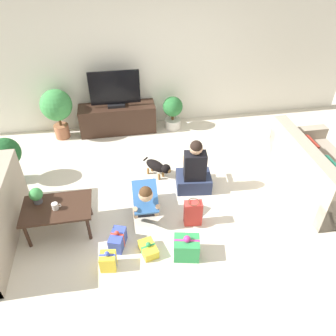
{
  "coord_description": "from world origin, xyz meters",
  "views": [
    {
      "loc": [
        -0.51,
        -3.32,
        3.35
      ],
      "look_at": [
        0.13,
        0.4,
        0.45
      ],
      "focal_mm": 35.0,
      "sensor_mm": 36.0,
      "label": 1
    }
  ],
  "objects_px": {
    "tv_console": "(118,119)",
    "dog": "(158,167)",
    "person_sitting": "(194,172)",
    "gift_bag_a": "(193,213)",
    "coffee_table": "(57,210)",
    "potted_plant_back_right": "(173,111)",
    "gift_box_a": "(148,249)",
    "gift_box_c": "(118,240)",
    "tabletop_plant": "(36,195)",
    "gift_box_d": "(187,248)",
    "potted_plant_back_left": "(57,108)",
    "gift_box_b": "(108,261)",
    "person_kneeling": "(145,198)",
    "sofa_right": "(318,173)",
    "potted_plant_corner_left": "(7,156)",
    "mug": "(55,206)",
    "tv": "(115,91)"
  },
  "relations": [
    {
      "from": "gift_box_c",
      "to": "tabletop_plant",
      "type": "xyz_separation_m",
      "value": [
        -0.96,
        0.53,
        0.43
      ]
    },
    {
      "from": "person_kneeling",
      "to": "gift_box_d",
      "type": "height_order",
      "value": "person_kneeling"
    },
    {
      "from": "person_kneeling",
      "to": "gift_box_d",
      "type": "distance_m",
      "value": 0.9
    },
    {
      "from": "person_kneeling",
      "to": "tabletop_plant",
      "type": "relative_size",
      "value": 3.36
    },
    {
      "from": "person_sitting",
      "to": "gift_bag_a",
      "type": "relative_size",
      "value": 2.23
    },
    {
      "from": "potted_plant_back_right",
      "to": "gift_bag_a",
      "type": "height_order",
      "value": "potted_plant_back_right"
    },
    {
      "from": "tabletop_plant",
      "to": "dog",
      "type": "bearing_deg",
      "value": 24.99
    },
    {
      "from": "tv",
      "to": "gift_bag_a",
      "type": "xyz_separation_m",
      "value": [
        0.87,
        -2.64,
        -0.65
      ]
    },
    {
      "from": "tv_console",
      "to": "dog",
      "type": "height_order",
      "value": "tv_console"
    },
    {
      "from": "potted_plant_back_right",
      "to": "dog",
      "type": "xyz_separation_m",
      "value": [
        -0.51,
        -1.5,
        -0.17
      ]
    },
    {
      "from": "potted_plant_back_left",
      "to": "gift_box_b",
      "type": "height_order",
      "value": "potted_plant_back_left"
    },
    {
      "from": "gift_box_b",
      "to": "gift_box_c",
      "type": "bearing_deg",
      "value": 67.87
    },
    {
      "from": "coffee_table",
      "to": "potted_plant_back_right",
      "type": "bearing_deg",
      "value": 51.02
    },
    {
      "from": "tv_console",
      "to": "gift_box_c",
      "type": "distance_m",
      "value": 2.87
    },
    {
      "from": "coffee_table",
      "to": "gift_box_d",
      "type": "relative_size",
      "value": 2.48
    },
    {
      "from": "gift_box_c",
      "to": "mug",
      "type": "relative_size",
      "value": 2.77
    },
    {
      "from": "gift_bag_a",
      "to": "gift_box_b",
      "type": "bearing_deg",
      "value": -155.25
    },
    {
      "from": "dog",
      "to": "tabletop_plant",
      "type": "bearing_deg",
      "value": 163.69
    },
    {
      "from": "tv",
      "to": "sofa_right",
      "type": "bearing_deg",
      "value": -37.67
    },
    {
      "from": "sofa_right",
      "to": "gift_box_b",
      "type": "height_order",
      "value": "sofa_right"
    },
    {
      "from": "gift_box_d",
      "to": "person_sitting",
      "type": "bearing_deg",
      "value": 72.78
    },
    {
      "from": "gift_box_b",
      "to": "mug",
      "type": "bearing_deg",
      "value": 131.68
    },
    {
      "from": "potted_plant_back_left",
      "to": "gift_box_b",
      "type": "distance_m",
      "value": 3.26
    },
    {
      "from": "gift_box_d",
      "to": "tv",
      "type": "bearing_deg",
      "value": 101.96
    },
    {
      "from": "potted_plant_back_right",
      "to": "gift_box_a",
      "type": "distance_m",
      "value": 3.12
    },
    {
      "from": "potted_plant_back_left",
      "to": "tabletop_plant",
      "type": "distance_m",
      "value": 2.28
    },
    {
      "from": "gift_box_b",
      "to": "tabletop_plant",
      "type": "height_order",
      "value": "tabletop_plant"
    },
    {
      "from": "gift_box_b",
      "to": "potted_plant_back_right",
      "type": "bearing_deg",
      "value": 66.62
    },
    {
      "from": "person_sitting",
      "to": "gift_bag_a",
      "type": "bearing_deg",
      "value": 82.49
    },
    {
      "from": "gift_box_a",
      "to": "gift_bag_a",
      "type": "relative_size",
      "value": 0.79
    },
    {
      "from": "person_kneeling",
      "to": "gift_box_b",
      "type": "relative_size",
      "value": 2.67
    },
    {
      "from": "gift_box_a",
      "to": "tabletop_plant",
      "type": "xyz_separation_m",
      "value": [
        -1.33,
        0.7,
        0.48
      ]
    },
    {
      "from": "mug",
      "to": "gift_box_c",
      "type": "bearing_deg",
      "value": -26.69
    },
    {
      "from": "gift_box_d",
      "to": "gift_bag_a",
      "type": "bearing_deg",
      "value": 68.81
    },
    {
      "from": "tv_console",
      "to": "tv",
      "type": "bearing_deg",
      "value": 0.0
    },
    {
      "from": "person_sitting",
      "to": "person_kneeling",
      "type": "bearing_deg",
      "value": 35.64
    },
    {
      "from": "sofa_right",
      "to": "gift_box_c",
      "type": "xyz_separation_m",
      "value": [
        -3.05,
        -0.63,
        -0.18
      ]
    },
    {
      "from": "gift_box_c",
      "to": "gift_box_d",
      "type": "distance_m",
      "value": 0.88
    },
    {
      "from": "potted_plant_corner_left",
      "to": "gift_bag_a",
      "type": "distance_m",
      "value": 2.93
    },
    {
      "from": "potted_plant_corner_left",
      "to": "gift_box_a",
      "type": "height_order",
      "value": "potted_plant_corner_left"
    },
    {
      "from": "gift_box_b",
      "to": "tabletop_plant",
      "type": "distance_m",
      "value": 1.26
    },
    {
      "from": "potted_plant_back_right",
      "to": "potted_plant_back_left",
      "type": "height_order",
      "value": "potted_plant_back_left"
    },
    {
      "from": "coffee_table",
      "to": "mug",
      "type": "xyz_separation_m",
      "value": [
        -0.0,
        -0.03,
        0.1
      ]
    },
    {
      "from": "potted_plant_back_left",
      "to": "gift_bag_a",
      "type": "height_order",
      "value": "potted_plant_back_left"
    },
    {
      "from": "gift_box_d",
      "to": "potted_plant_corner_left",
      "type": "bearing_deg",
      "value": 141.69
    },
    {
      "from": "gift_box_c",
      "to": "tv",
      "type": "bearing_deg",
      "value": 86.86
    },
    {
      "from": "coffee_table",
      "to": "gift_box_b",
      "type": "height_order",
      "value": "coffee_table"
    },
    {
      "from": "person_kneeling",
      "to": "person_sitting",
      "type": "relative_size",
      "value": 0.84
    },
    {
      "from": "person_sitting",
      "to": "potted_plant_back_right",
      "type": "bearing_deg",
      "value": -83.87
    },
    {
      "from": "tv",
      "to": "gift_box_a",
      "type": "relative_size",
      "value": 2.9
    }
  ]
}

